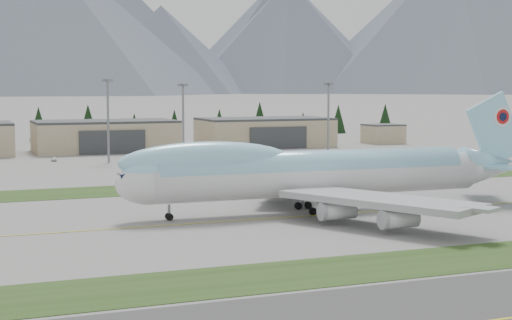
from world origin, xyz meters
name	(u,v)px	position (x,y,z in m)	size (l,w,h in m)	color
ground	(347,214)	(0.00, 0.00, 0.00)	(7000.00, 7000.00, 0.00)	slate
grass_strip_near	(482,257)	(0.00, -38.00, 0.00)	(400.00, 14.00, 0.08)	#254017
grass_strip_far	(255,184)	(0.00, 45.00, 0.00)	(400.00, 18.00, 0.08)	#254017
taxiway_line_main	(347,214)	(0.00, 0.00, 0.00)	(400.00, 0.40, 0.02)	gold
boeing_747_freighter	(315,172)	(-4.36, 4.14, 7.14)	(81.66, 70.95, 21.64)	silver
hangar_center	(105,136)	(-15.00, 149.90, 5.39)	(48.00, 26.60, 10.80)	tan
hangar_right	(265,132)	(45.00, 149.90, 5.39)	(48.00, 26.60, 10.80)	tan
control_shed	(383,134)	(95.00, 148.00, 3.80)	(14.00, 12.00, 7.60)	tan
floodlight_masts	(63,109)	(-34.25, 111.27, 15.98)	(154.09, 9.39, 24.73)	slate
service_vehicle_a	(54,161)	(-36.26, 119.69, 0.00)	(1.52, 3.77, 1.28)	silver
service_vehicle_b	(242,152)	(28.45, 130.26, 0.00)	(1.24, 3.54, 1.17)	gold
service_vehicle_c	(329,147)	(67.09, 140.00, 0.00)	(1.70, 4.20, 1.22)	#B8B9BD
conifer_belt	(86,123)	(-11.13, 212.96, 7.18)	(273.31, 15.04, 15.79)	black
mountain_ridge_rear	(10,22)	(156.23, 2900.00, 257.37)	(4523.90, 1042.85, 521.43)	#454C5C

